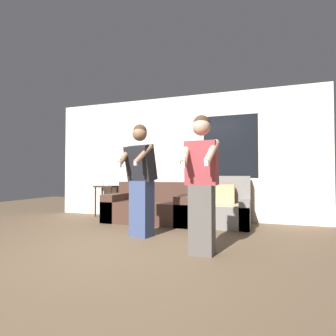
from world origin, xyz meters
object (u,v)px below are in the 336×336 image
at_px(side_table, 106,191).
at_px(person_right, 202,182).
at_px(armchair, 225,209).
at_px(couch, 152,208).
at_px(person_left, 141,179).

relative_size(side_table, person_right, 0.51).
xyz_separation_m(armchair, person_right, (-0.06, -1.93, 0.56)).
bearing_deg(armchair, couch, -179.18).
xyz_separation_m(person_left, person_right, (1.08, -0.60, -0.02)).
xyz_separation_m(couch, person_right, (1.42, -1.91, 0.59)).
xyz_separation_m(armchair, person_left, (-1.14, -1.33, 0.59)).
bearing_deg(person_left, side_table, 135.15).
height_order(side_table, person_left, person_left).
bearing_deg(person_right, side_table, 140.72).
height_order(armchair, person_left, person_left).
bearing_deg(armchair, person_right, -91.83).
distance_m(couch, armchair, 1.48).
xyz_separation_m(side_table, person_right, (2.68, -2.19, 0.29)).
distance_m(side_table, person_left, 2.28).
relative_size(armchair, person_right, 0.56).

